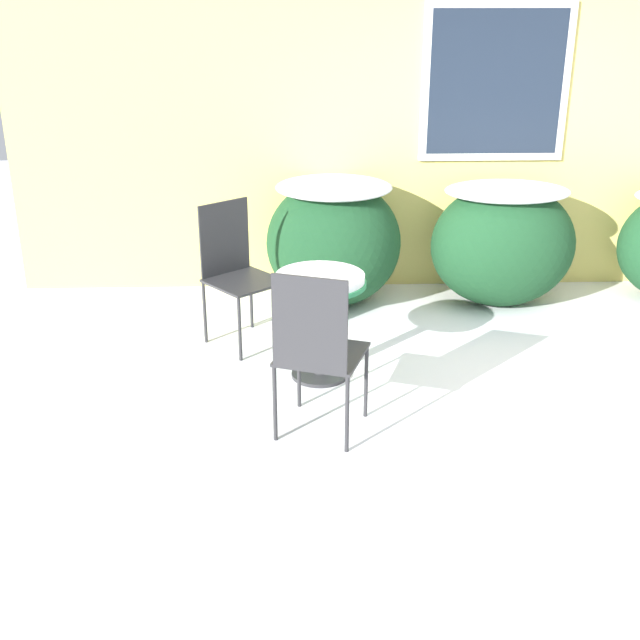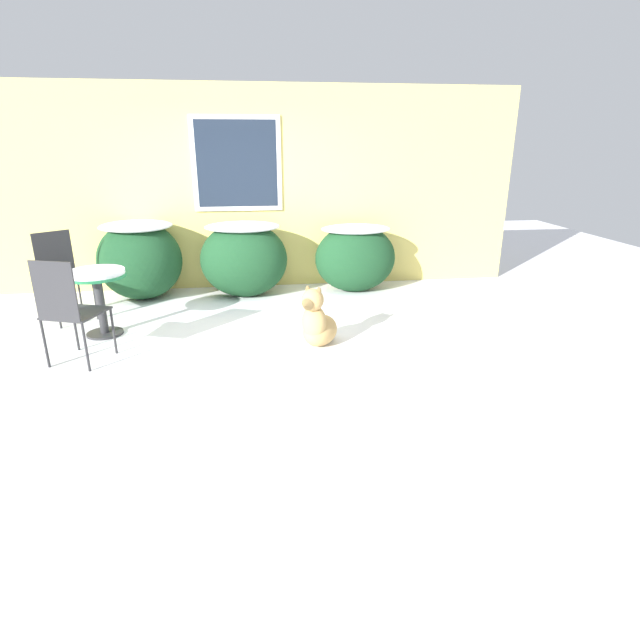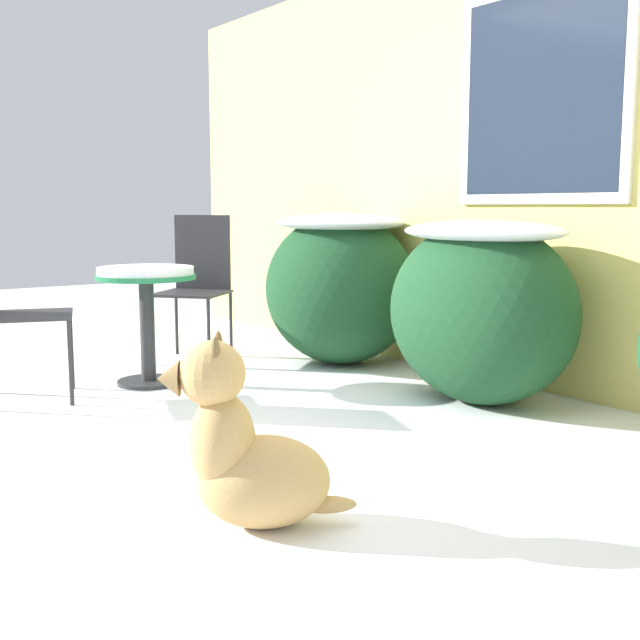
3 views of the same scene
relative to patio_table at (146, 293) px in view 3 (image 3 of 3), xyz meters
name	(u,v)px [view 3 (image 3 of 3)]	position (x,y,z in m)	size (l,w,h in m)	color
ground_plane	(211,453)	(1.48, -0.36, -0.57)	(16.00, 16.00, 0.00)	white
house_wall	(542,153)	(1.48, 1.84, 0.83)	(8.00, 0.10, 2.77)	#E5D16B
shrub_left	(340,284)	(0.16, 1.37, -0.01)	(1.09, 1.02, 1.04)	#194223
shrub_middle	(481,307)	(1.53, 1.30, -0.02)	(1.17, 0.85, 1.02)	#194223
patio_table	(146,293)	(0.00, 0.00, 0.00)	(0.61, 0.61, 0.73)	#2D2D30
patio_chair_near_table	(196,281)	(-0.58, 0.64, 0.00)	(0.65, 0.65, 1.03)	#2D2D30
patio_chair_far_side	(11,301)	(-0.04, -0.79, 0.00)	(0.59, 0.59, 1.03)	#2D2D30
dog	(246,455)	(2.29, -0.65, -0.32)	(0.53, 0.62, 0.67)	tan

